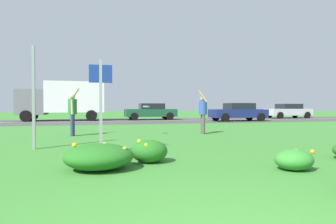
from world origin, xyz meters
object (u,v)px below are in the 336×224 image
object	(u,v)px
person_catcher_blue_shirt	(203,111)
sign_post_by_roadside	(101,96)
frisbee_pale_blue	(146,107)
car_silver_leftmost	(288,111)
car_navy_center_left	(238,112)
person_thrower_green_shirt	(73,111)
box_truck_gray	(64,99)
car_dark_green_center_right	(151,111)
sign_post_near_path	(34,97)

from	to	relation	value
person_catcher_blue_shirt	sign_post_by_roadside	bearing A→B (deg)	-136.34
frisbee_pale_blue	car_silver_leftmost	bearing A→B (deg)	38.35
person_catcher_blue_shirt	car_navy_center_left	size ratio (longest dim) A/B	0.41
person_catcher_blue_shirt	frisbee_pale_blue	xyz separation A→B (m)	(-2.43, 0.03, 0.19)
frisbee_pale_blue	person_thrower_green_shirt	bearing A→B (deg)	171.64
person_thrower_green_shirt	box_truck_gray	bearing A→B (deg)	97.63
person_thrower_green_shirt	person_catcher_blue_shirt	xyz separation A→B (m)	(5.31, -0.45, -0.04)
car_silver_leftmost	box_truck_gray	distance (m)	21.43
sign_post_by_roadside	car_dark_green_center_right	size ratio (longest dim) A/B	0.52
sign_post_near_path	sign_post_by_roadside	world-z (taller)	sign_post_near_path
sign_post_near_path	car_silver_leftmost	xyz separation A→B (m)	(20.41, 16.23, -0.67)
sign_post_near_path	person_catcher_blue_shirt	world-z (taller)	sign_post_near_path
person_thrower_green_shirt	box_truck_gray	xyz separation A→B (m)	(-1.73, 12.87, 0.80)
car_navy_center_left	car_silver_leftmost	bearing A→B (deg)	26.81
car_silver_leftmost	car_navy_center_left	distance (m)	8.56
person_thrower_green_shirt	person_catcher_blue_shirt	distance (m)	5.33
car_dark_green_center_right	box_truck_gray	xyz separation A→B (m)	(-7.26, -0.00, 1.06)
frisbee_pale_blue	car_dark_green_center_right	bearing A→B (deg)	78.68
person_catcher_blue_shirt	frisbee_pale_blue	bearing A→B (deg)	179.31
sign_post_by_roadside	frisbee_pale_blue	distance (m)	4.50
sign_post_near_path	person_thrower_green_shirt	distance (m)	3.46
person_catcher_blue_shirt	sign_post_near_path	bearing A→B (deg)	-154.30
frisbee_pale_blue	sign_post_by_roadside	bearing A→B (deg)	-114.08
frisbee_pale_blue	car_navy_center_left	size ratio (longest dim) A/B	0.06
person_catcher_blue_shirt	box_truck_gray	distance (m)	15.09
sign_post_near_path	sign_post_by_roadside	bearing A→B (deg)	-33.50
person_thrower_green_shirt	frisbee_pale_blue	bearing A→B (deg)	-8.36
frisbee_pale_blue	car_silver_leftmost	size ratio (longest dim) A/B	0.06
sign_post_by_roadside	box_truck_gray	distance (m)	17.62
frisbee_pale_blue	box_truck_gray	world-z (taller)	box_truck_gray
car_silver_leftmost	car_dark_green_center_right	xyz separation A→B (m)	(-14.14, 0.00, 0.00)
person_catcher_blue_shirt	box_truck_gray	size ratio (longest dim) A/B	0.28
person_catcher_blue_shirt	car_navy_center_left	distance (m)	11.62
sign_post_by_roadside	person_catcher_blue_shirt	distance (m)	5.92
car_dark_green_center_right	car_silver_leftmost	bearing A→B (deg)	0.00
car_dark_green_center_right	sign_post_near_path	bearing A→B (deg)	-111.10
person_thrower_green_shirt	car_navy_center_left	world-z (taller)	person_thrower_green_shirt
sign_post_by_roadside	frisbee_pale_blue	bearing A→B (deg)	65.92
person_thrower_green_shirt	car_silver_leftmost	xyz separation A→B (m)	(19.68, 12.87, -0.27)
sign_post_near_path	car_silver_leftmost	size ratio (longest dim) A/B	0.63
car_navy_center_left	box_truck_gray	world-z (taller)	box_truck_gray
sign_post_near_path	car_silver_leftmost	world-z (taller)	sign_post_near_path
car_dark_green_center_right	car_navy_center_left	bearing A→B (deg)	-30.69
person_catcher_blue_shirt	car_dark_green_center_right	xyz separation A→B (m)	(0.23, 13.33, -0.23)
person_thrower_green_shirt	car_dark_green_center_right	distance (m)	14.02
person_thrower_green_shirt	car_silver_leftmost	size ratio (longest dim) A/B	0.43
sign_post_by_roadside	car_silver_leftmost	bearing A→B (deg)	43.03
sign_post_by_roadside	car_navy_center_left	world-z (taller)	sign_post_by_roadside
sign_post_by_roadside	frisbee_pale_blue	world-z (taller)	sign_post_by_roadside
sign_post_near_path	person_thrower_green_shirt	world-z (taller)	sign_post_near_path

